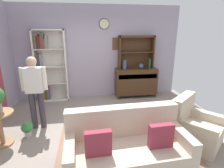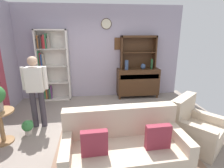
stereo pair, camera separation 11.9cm
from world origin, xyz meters
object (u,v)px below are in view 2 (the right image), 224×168
Objects in this scene: vase_tall at (127,65)px; armchair_floral at (194,130)px; sideboard at (138,81)px; bottle_wine at (152,64)px; person_reading at (36,87)px; coffee_table at (132,121)px; book_stack at (137,114)px; sideboard_hutch at (138,48)px; bookshelf at (51,65)px; vase_round at (143,66)px; couch_floral at (124,150)px; plant_stand at (1,123)px; potted_plant_small at (28,127)px.

armchair_floral is at bearing -72.54° from vase_tall.
bottle_wine reaches higher than sideboard.
armchair_floral is 3.25m from person_reading.
book_stack is at bearing 29.40° from coffee_table.
book_stack is at bearing -104.44° from sideboard_hutch.
bookshelf is 1.95× the size of armchair_floral.
vase_round is at bearing 71.17° from book_stack.
sideboard_hutch is at bearing 153.04° from bottle_wine.
plant_stand is (-2.16, 0.91, 0.08)m from couch_floral.
sideboard is at bearing 34.40° from potted_plant_small.
bookshelf is 10.20× the size of book_stack.
sideboard is at bearing 11.63° from vase_tall.
couch_floral is 1.18× the size of person_reading.
armchair_floral is 1.68× the size of plant_stand.
bookshelf is at bearing 76.70° from plant_stand.
coffee_table is (0.30, 0.79, 0.04)m from couch_floral.
bookshelf is 3.59m from couch_floral.
potted_plant_small is (-2.38, -1.82, -0.88)m from vase_tall.
bottle_wine is 3.36m from person_reading.
sideboard is 2.03× the size of plant_stand.
bookshelf is at bearing 117.81° from couch_floral.
vase_tall is at bearing 179.34° from bottle_wine.
sideboard_hutch is 2.59m from book_stack.
vase_round is 0.21× the size of coffee_table.
person_reading is at bearing 161.45° from armchair_floral.
bookshelf is at bearing 86.15° from potted_plant_small.
bookshelf is at bearing 129.89° from coffee_table.
sideboard is 1.06m from sideboard_hutch.
book_stack is at bearing -95.35° from vase_tall.
plant_stand is (-3.16, -2.11, -0.11)m from sideboard.
plant_stand is 0.41× the size of person_reading.
person_reading reaches higher than armchair_floral.
sideboard_hutch is at bearing 90.00° from sideboard.
person_reading reaches higher than potted_plant_small.
bottle_wine is 0.29× the size of armchair_floral.
vase_round is at bearing 28.63° from person_reading.
vase_tall is at bearing -154.11° from sideboard_hutch.
bottle_wine is 2.51m from coffee_table.
sideboard_hutch is 0.71× the size of person_reading.
book_stack is (-0.59, -2.16, -0.05)m from sideboard.
bottle_wine is 0.17× the size of couch_floral.
person_reading is at bearing -149.11° from sideboard.
person_reading reaches higher than plant_stand.
bottle_wine is at bearing -3.30° from bookshelf.
plant_stand reaches higher than book_stack.
vase_round is 3.53m from potted_plant_small.
coffee_table is (-1.10, 0.36, 0.06)m from armchair_floral.
vase_round is (0.13, -0.18, -0.55)m from sideboard_hutch.
potted_plant_small is at bearing -142.66° from vase_tall.
bottle_wine reaches higher than armchair_floral.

